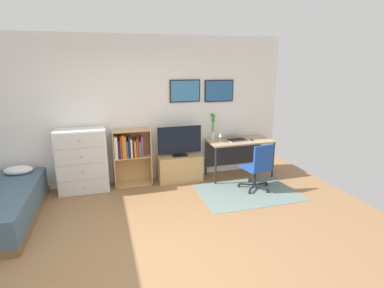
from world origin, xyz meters
TOP-DOWN VIEW (x-y plane):
  - ground_plane at (0.00, 0.00)m, footprint 7.20×7.20m
  - wall_back_with_posters at (0.02, 2.43)m, footprint 6.12×0.09m
  - area_rug at (1.94, 1.26)m, footprint 1.70×1.20m
  - dresser at (-0.81, 2.15)m, footprint 0.84×0.46m
  - bookshelf at (0.02, 2.22)m, footprint 0.68×0.30m
  - tv_stand at (0.94, 2.17)m, footprint 0.84×0.41m
  - television at (0.94, 2.15)m, footprint 0.83×0.16m
  - desk at (2.14, 2.14)m, footprint 1.27×0.61m
  - office_chair at (2.16, 1.30)m, footprint 0.58×0.58m
  - laptop at (2.07, 2.13)m, footprint 0.41×0.44m
  - computer_mouse at (2.35, 1.98)m, footprint 0.06×0.10m
  - bamboo_vase at (1.64, 2.25)m, footprint 0.09×0.10m
  - wine_glass at (1.71, 2.03)m, footprint 0.07×0.07m

SIDE VIEW (x-z plane):
  - ground_plane at x=0.00m, z-range 0.00..0.00m
  - area_rug at x=1.94m, z-range 0.00..0.01m
  - tv_stand at x=0.94m, z-range 0.00..0.50m
  - office_chair at x=2.16m, z-range 0.03..0.89m
  - dresser at x=-0.81m, z-range 0.00..1.13m
  - desk at x=2.14m, z-range 0.24..0.98m
  - bookshelf at x=0.02m, z-range 0.11..1.16m
  - computer_mouse at x=2.35m, z-range 0.74..0.77m
  - television at x=0.94m, z-range 0.50..1.07m
  - laptop at x=2.07m, z-range 0.72..0.89m
  - wine_glass at x=1.71m, z-range 0.78..0.96m
  - bamboo_vase at x=1.64m, z-range 0.72..1.25m
  - wall_back_with_posters at x=0.02m, z-range 0.00..2.70m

